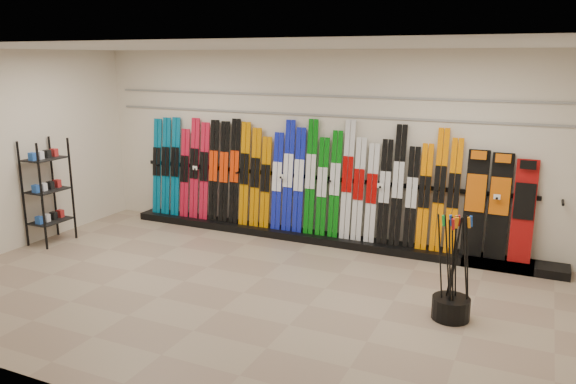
% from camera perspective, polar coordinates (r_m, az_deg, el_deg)
% --- Properties ---
extents(floor, '(8.00, 8.00, 0.00)m').
position_cam_1_polar(floor, '(7.18, -4.56, -10.16)').
color(floor, gray).
rests_on(floor, ground).
extents(back_wall, '(8.00, 0.00, 8.00)m').
position_cam_1_polar(back_wall, '(8.95, 3.10, 4.64)').
color(back_wall, beige).
rests_on(back_wall, floor).
extents(left_wall, '(0.00, 5.00, 5.00)m').
position_cam_1_polar(left_wall, '(9.34, -26.76, 3.58)').
color(left_wall, beige).
rests_on(left_wall, floor).
extents(ceiling, '(8.00, 8.00, 0.00)m').
position_cam_1_polar(ceiling, '(6.58, -5.06, 14.52)').
color(ceiling, silver).
rests_on(ceiling, back_wall).
extents(ski_rack_base, '(8.00, 0.40, 0.12)m').
position_cam_1_polar(ski_rack_base, '(9.01, 3.80, -4.74)').
color(ski_rack_base, black).
rests_on(ski_rack_base, floor).
extents(skis, '(5.38, 0.23, 1.84)m').
position_cam_1_polar(skis, '(9.07, -0.11, 1.29)').
color(skis, '#046189').
rests_on(skis, ski_rack_base).
extents(snowboards, '(0.93, 0.23, 1.51)m').
position_cam_1_polar(snowboards, '(8.34, 20.59, -1.42)').
color(snowboards, black).
rests_on(snowboards, ski_rack_base).
extents(accessory_rack, '(0.40, 0.60, 1.65)m').
position_cam_1_polar(accessory_rack, '(9.57, -23.21, 0.02)').
color(accessory_rack, black).
rests_on(accessory_rack, floor).
extents(pole_bin, '(0.43, 0.43, 0.25)m').
position_cam_1_polar(pole_bin, '(6.72, 16.20, -11.26)').
color(pole_bin, black).
rests_on(pole_bin, floor).
extents(ski_poles, '(0.41, 0.25, 1.18)m').
position_cam_1_polar(ski_poles, '(6.54, 16.48, -7.37)').
color(ski_poles, black).
rests_on(ski_poles, pole_bin).
extents(slatwall_rail_0, '(7.60, 0.02, 0.03)m').
position_cam_1_polar(slatwall_rail_0, '(8.86, 3.09, 7.82)').
color(slatwall_rail_0, gray).
rests_on(slatwall_rail_0, back_wall).
extents(slatwall_rail_1, '(7.60, 0.02, 0.03)m').
position_cam_1_polar(slatwall_rail_1, '(8.84, 3.12, 9.75)').
color(slatwall_rail_1, gray).
rests_on(slatwall_rail_1, back_wall).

